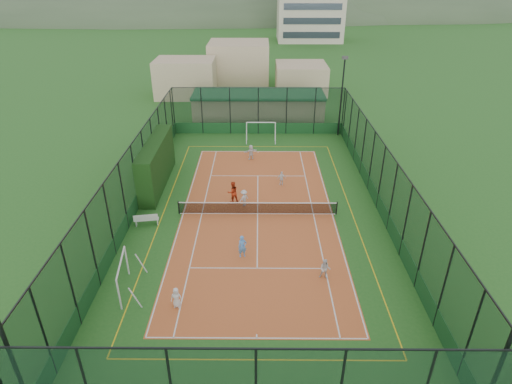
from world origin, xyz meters
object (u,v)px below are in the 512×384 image
at_px(futsal_goal_near, 123,277).
at_px(child_near_mid, 242,246).
at_px(floodlight_sw, 11,356).
at_px(child_far_back, 251,152).
at_px(child_near_left, 176,297).
at_px(child_far_right, 282,178).
at_px(floodlight_ne, 341,97).
at_px(child_far_left, 244,198).
at_px(coach, 233,192).
at_px(child_near_right, 325,269).
at_px(floodlight_se, 503,359).
at_px(clubhouse, 258,106).
at_px(white_bench, 147,219).
at_px(futsal_goal_far, 261,132).

relative_size(futsal_goal_near, child_near_mid, 2.06).
distance_m(floodlight_sw, futsal_goal_near, 8.81).
bearing_deg(child_far_back, child_near_left, 55.66).
distance_m(child_far_right, child_far_back, 5.99).
height_order(floodlight_ne, child_far_left, floodlight_ne).
distance_m(child_far_back, coach, 8.37).
xyz_separation_m(floodlight_ne, child_far_left, (-9.64, -15.40, -3.45)).
distance_m(child_near_mid, child_far_back, 15.25).
relative_size(child_near_right, child_far_left, 0.97).
xyz_separation_m(child_near_right, child_far_right, (-1.98, 11.94, -0.03)).
bearing_deg(child_near_right, coach, 135.77).
height_order(floodlight_se, floodlight_ne, same).
relative_size(child_near_mid, coach, 0.86).
distance_m(clubhouse, white_bench, 24.82).
height_order(white_bench, child_near_left, child_near_left).
relative_size(clubhouse, child_far_left, 11.45).
xyz_separation_m(floodlight_sw, child_far_right, (10.57, 21.27, -3.50)).
bearing_deg(child_far_back, child_near_mid, 65.08).
bearing_deg(child_far_back, coach, 57.49).
distance_m(child_far_left, coach, 1.07).
relative_size(floodlight_se, child_near_left, 6.86).
bearing_deg(floodlight_ne, floodlight_se, -90.00).
bearing_deg(futsal_goal_far, child_far_right, -80.25).
relative_size(floodlight_se, white_bench, 4.92).
relative_size(floodlight_ne, child_far_back, 5.88).
height_order(child_near_right, coach, coach).
height_order(white_bench, child_far_right, child_far_right).
bearing_deg(child_far_back, floodlight_sw, 49.49).
distance_m(child_near_mid, child_near_right, 5.30).
bearing_deg(futsal_goal_far, floodlight_sw, -105.35).
xyz_separation_m(floodlight_ne, futsal_goal_near, (-16.02, -25.05, -3.13)).
bearing_deg(child_far_back, child_near_right, 80.97).
distance_m(clubhouse, coach, 20.33).
height_order(child_far_back, coach, coach).
bearing_deg(floodlight_se, futsal_goal_near, 153.04).
bearing_deg(coach, futsal_goal_near, 38.07).
height_order(child_near_left, child_far_right, child_far_right).
relative_size(floodlight_sw, clubhouse, 0.54).
xyz_separation_m(child_near_left, child_far_left, (3.25, 10.88, 0.06)).
height_order(floodlight_sw, child_far_left, floodlight_sw).
bearing_deg(child_far_right, floodlight_se, 99.57).
distance_m(futsal_goal_far, child_far_left, 13.75).
bearing_deg(child_near_left, child_far_right, 67.76).
bearing_deg(child_near_mid, child_far_right, 56.68).
xyz_separation_m(child_near_left, coach, (2.38, 11.45, 0.26)).
xyz_separation_m(futsal_goal_far, coach, (-2.20, -13.10, -0.11)).
height_order(futsal_goal_far, child_near_mid, futsal_goal_far).
xyz_separation_m(white_bench, futsal_goal_far, (8.09, 16.42, 0.51)).
bearing_deg(floodlight_ne, futsal_goal_near, -122.60).
xyz_separation_m(child_near_left, child_far_back, (3.63, 19.73, 0.10)).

